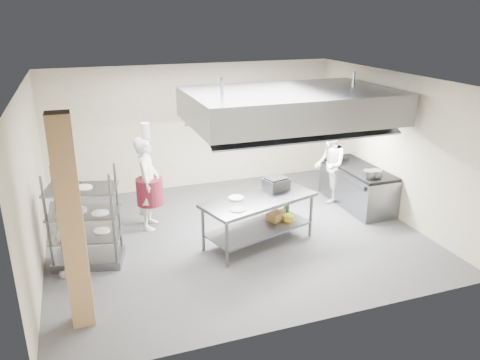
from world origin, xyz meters
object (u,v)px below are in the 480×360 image
object	(u,v)px
pass_rack	(84,218)
chef_plating	(69,224)
griddle	(276,184)
cooking_range	(357,187)
stockpot	(369,174)
chef_head	(148,183)
chef_line	(329,165)
island	(259,221)

from	to	relation	value
pass_rack	chef_plating	world-z (taller)	chef_plating
chef_plating	griddle	bearing A→B (deg)	110.57
cooking_range	stockpot	world-z (taller)	stockpot
chef_head	stockpot	world-z (taller)	chef_head
chef_plating	stockpot	distance (m)	5.87
chef_plating	stockpot	world-z (taller)	chef_plating
chef_line	griddle	size ratio (longest dim) A/B	3.90
pass_rack	stockpot	size ratio (longest dim) A/B	7.15
pass_rack	chef_head	xyz separation A→B (m)	(1.24, 1.11, 0.09)
chef_head	stockpot	bearing A→B (deg)	-87.37
island	griddle	distance (m)	0.81
pass_rack	cooking_range	distance (m)	5.89
pass_rack	griddle	bearing A→B (deg)	14.06
pass_rack	griddle	xyz separation A→B (m)	(3.54, 0.03, 0.16)
island	chef_plating	world-z (taller)	chef_plating
chef_line	chef_plating	size ratio (longest dim) A/B	0.96
pass_rack	island	bearing A→B (deg)	8.16
chef_head	chef_line	world-z (taller)	chef_head
pass_rack	stockpot	bearing A→B (deg)	13.65
chef_line	cooking_range	bearing A→B (deg)	71.28
cooking_range	griddle	size ratio (longest dim) A/B	4.51
chef_line	chef_plating	xyz separation A→B (m)	(-5.60, -1.40, 0.03)
island	chef_head	world-z (taller)	chef_head
chef_plating	cooking_range	bearing A→B (deg)	115.29
chef_head	stockpot	size ratio (longest dim) A/B	7.87
island	chef_line	distance (m)	2.74
cooking_range	island	bearing A→B (deg)	-160.16
chef_head	pass_rack	bearing A→B (deg)	148.58
island	griddle	world-z (taller)	griddle
chef_line	stockpot	bearing A→B (deg)	36.95
chef_head	chef_plating	xyz separation A→B (m)	(-1.49, -1.36, -0.05)
pass_rack	chef_plating	bearing A→B (deg)	-121.47
cooking_range	chef_head	bearing A→B (deg)	175.02
cooking_range	stockpot	size ratio (longest dim) A/B	8.32
griddle	chef_head	bearing A→B (deg)	140.24
island	cooking_range	size ratio (longest dim) A/B	1.08
chef_head	griddle	xyz separation A→B (m)	(2.30, -1.08, 0.07)
island	chef_line	bearing A→B (deg)	14.52
pass_rack	chef_head	world-z (taller)	chef_head
pass_rack	chef_line	distance (m)	5.47
island	cooking_range	distance (m)	2.95
pass_rack	cooking_range	xyz separation A→B (m)	(5.83, 0.71, -0.44)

